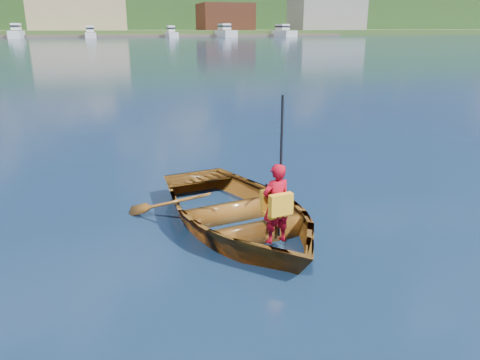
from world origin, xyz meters
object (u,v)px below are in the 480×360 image
(dock, at_px, (104,36))
(marina_yachts, at_px, (75,33))
(rowboat, at_px, (237,211))
(child_paddler, at_px, (276,203))

(dock, bearing_deg, marina_yachts, -149.19)
(rowboat, relative_size, child_paddler, 2.16)
(rowboat, bearing_deg, marina_yachts, 92.38)
(child_paddler, bearing_deg, rowboat, 109.21)
(rowboat, relative_size, marina_yachts, 0.03)
(dock, relative_size, marina_yachts, 1.14)
(child_paddler, relative_size, marina_yachts, 0.01)
(marina_yachts, bearing_deg, dock, 30.81)
(rowboat, distance_m, dock, 147.22)
(child_paddler, bearing_deg, marina_yachts, 92.49)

